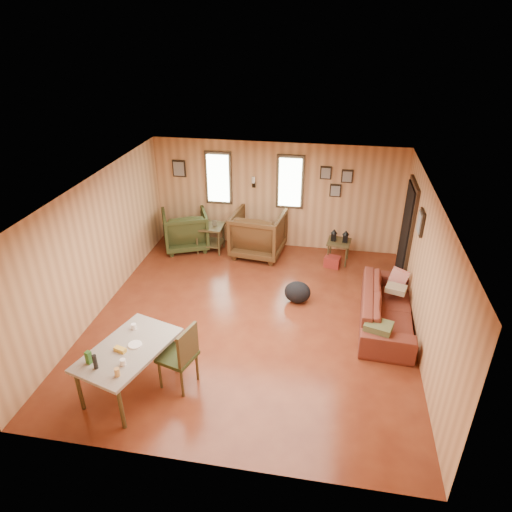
# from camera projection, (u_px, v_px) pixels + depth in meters

# --- Properties ---
(room) EXTENTS (5.54, 6.04, 2.44)m
(room) POSITION_uv_depth(u_px,v_px,m) (265.00, 252.00, 7.72)
(room) COLOR brown
(room) RESTS_ON ground
(sofa) EXTENTS (0.77, 2.22, 0.85)m
(sofa) POSITION_uv_depth(u_px,v_px,m) (388.00, 303.00, 7.76)
(sofa) COLOR maroon
(sofa) RESTS_ON ground
(recliner_brown) EXTENTS (1.18, 1.12, 1.10)m
(recliner_brown) POSITION_uv_depth(u_px,v_px,m) (258.00, 231.00, 10.01)
(recliner_brown) COLOR #4A2E16
(recliner_brown) RESTS_ON ground
(recliner_green) EXTENTS (1.24, 1.20, 0.98)m
(recliner_green) POSITION_uv_depth(u_px,v_px,m) (185.00, 228.00, 10.32)
(recliner_green) COLOR #2F3618
(recliner_green) RESTS_ON ground
(end_table) EXTENTS (0.59, 0.54, 0.76)m
(end_table) POSITION_uv_depth(u_px,v_px,m) (210.00, 233.00, 10.21)
(end_table) COLOR #4B3F21
(end_table) RESTS_ON ground
(side_table) EXTENTS (0.53, 0.53, 0.76)m
(side_table) POSITION_uv_depth(u_px,v_px,m) (339.00, 240.00, 9.70)
(side_table) COLOR #4B3F21
(side_table) RESTS_ON ground
(cooler) EXTENTS (0.37, 0.30, 0.23)m
(cooler) POSITION_uv_depth(u_px,v_px,m) (332.00, 262.00, 9.69)
(cooler) COLOR maroon
(cooler) RESTS_ON ground
(backpack) EXTENTS (0.50, 0.38, 0.42)m
(backpack) POSITION_uv_depth(u_px,v_px,m) (297.00, 292.00, 8.45)
(backpack) COLOR black
(backpack) RESTS_ON ground
(sofa_pillows) EXTENTS (0.86, 1.78, 0.36)m
(sofa_pillows) POSITION_uv_depth(u_px,v_px,m) (389.00, 303.00, 7.61)
(sofa_pillows) COLOR #4B502D
(sofa_pillows) RESTS_ON sofa
(dining_table) EXTENTS (1.23, 1.61, 0.94)m
(dining_table) POSITION_uv_depth(u_px,v_px,m) (128.00, 352.00, 6.26)
(dining_table) COLOR gray
(dining_table) RESTS_ON ground
(dining_chair) EXTENTS (0.58, 0.58, 1.04)m
(dining_chair) POSITION_uv_depth(u_px,v_px,m) (182.00, 354.00, 6.36)
(dining_chair) COLOR #2F3618
(dining_chair) RESTS_ON ground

